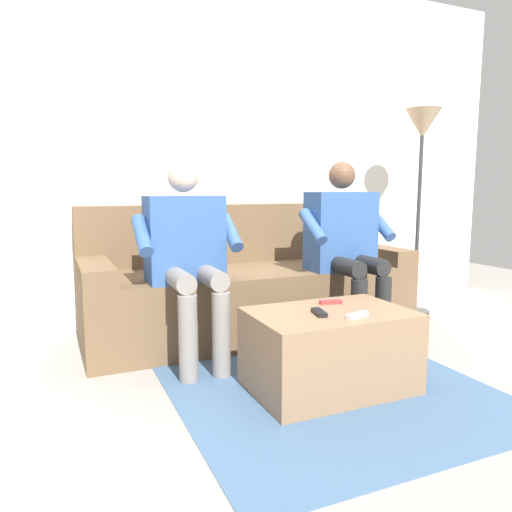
{
  "coord_description": "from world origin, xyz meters",
  "views": [
    {
      "loc": [
        1.24,
        2.88,
        0.99
      ],
      "look_at": [
        0.0,
        0.02,
        0.55
      ],
      "focal_mm": 33.37,
      "sensor_mm": 36.0,
      "label": 1
    }
  ],
  "objects_px": {
    "couch": "(248,289)",
    "remote_white": "(357,315)",
    "remote_red": "(331,302)",
    "coffee_table": "(329,350)",
    "person_right_seated": "(187,248)",
    "remote_black": "(319,312)",
    "person_left_seated": "(346,239)",
    "floor_lamp": "(422,143)"
  },
  "relations": [
    {
      "from": "remote_black",
      "to": "remote_red",
      "type": "bearing_deg",
      "value": -33.82
    },
    {
      "from": "couch",
      "to": "floor_lamp",
      "type": "height_order",
      "value": "floor_lamp"
    },
    {
      "from": "couch",
      "to": "remote_white",
      "type": "bearing_deg",
      "value": 92.4
    },
    {
      "from": "couch",
      "to": "coffee_table",
      "type": "distance_m",
      "value": 1.07
    },
    {
      "from": "coffee_table",
      "to": "person_right_seated",
      "type": "bearing_deg",
      "value": -51.82
    },
    {
      "from": "couch",
      "to": "remote_black",
      "type": "xyz_separation_m",
      "value": [
        0.08,
        1.1,
        0.11
      ]
    },
    {
      "from": "remote_red",
      "to": "person_right_seated",
      "type": "bearing_deg",
      "value": -28.7
    },
    {
      "from": "remote_white",
      "to": "person_right_seated",
      "type": "bearing_deg",
      "value": 109.99
    },
    {
      "from": "couch",
      "to": "remote_white",
      "type": "distance_m",
      "value": 1.22
    },
    {
      "from": "remote_black",
      "to": "floor_lamp",
      "type": "xyz_separation_m",
      "value": [
        -1.52,
        -1.04,
        0.94
      ]
    },
    {
      "from": "remote_black",
      "to": "floor_lamp",
      "type": "bearing_deg",
      "value": -43.65
    },
    {
      "from": "couch",
      "to": "floor_lamp",
      "type": "relative_size",
      "value": 1.38
    },
    {
      "from": "coffee_table",
      "to": "remote_red",
      "type": "xyz_separation_m",
      "value": [
        -0.08,
        -0.13,
        0.21
      ]
    },
    {
      "from": "person_left_seated",
      "to": "couch",
      "type": "bearing_deg",
      "value": -36.55
    },
    {
      "from": "person_left_seated",
      "to": "remote_black",
      "type": "relative_size",
      "value": 9.45
    },
    {
      "from": "couch",
      "to": "person_right_seated",
      "type": "distance_m",
      "value": 0.75
    },
    {
      "from": "remote_white",
      "to": "floor_lamp",
      "type": "relative_size",
      "value": 0.08
    },
    {
      "from": "couch",
      "to": "remote_red",
      "type": "xyz_separation_m",
      "value": [
        -0.08,
        0.94,
        0.11
      ]
    },
    {
      "from": "remote_white",
      "to": "remote_red",
      "type": "height_order",
      "value": "remote_white"
    },
    {
      "from": "remote_black",
      "to": "person_right_seated",
      "type": "bearing_deg",
      "value": 44.22
    },
    {
      "from": "remote_red",
      "to": "remote_black",
      "type": "bearing_deg",
      "value": 57.16
    },
    {
      "from": "coffee_table",
      "to": "remote_white",
      "type": "bearing_deg",
      "value": 108.44
    },
    {
      "from": "couch",
      "to": "floor_lamp",
      "type": "bearing_deg",
      "value": 177.5
    },
    {
      "from": "coffee_table",
      "to": "remote_red",
      "type": "bearing_deg",
      "value": -123.21
    },
    {
      "from": "remote_black",
      "to": "remote_red",
      "type": "height_order",
      "value": "remote_black"
    },
    {
      "from": "person_left_seated",
      "to": "floor_lamp",
      "type": "xyz_separation_m",
      "value": [
        -0.9,
        -0.33,
        0.68
      ]
    },
    {
      "from": "remote_white",
      "to": "floor_lamp",
      "type": "xyz_separation_m",
      "value": [
        -1.38,
        -1.15,
        0.94
      ]
    },
    {
      "from": "coffee_table",
      "to": "person_right_seated",
      "type": "distance_m",
      "value": 0.98
    },
    {
      "from": "remote_white",
      "to": "remote_red",
      "type": "relative_size",
      "value": 1.11
    },
    {
      "from": "remote_white",
      "to": "remote_black",
      "type": "bearing_deg",
      "value": 123.78
    },
    {
      "from": "remote_white",
      "to": "coffee_table",
      "type": "bearing_deg",
      "value": 93.33
    },
    {
      "from": "coffee_table",
      "to": "remote_white",
      "type": "xyz_separation_m",
      "value": [
        -0.05,
        0.15,
        0.21
      ]
    },
    {
      "from": "couch",
      "to": "coffee_table",
      "type": "bearing_deg",
      "value": 90.0
    },
    {
      "from": "floor_lamp",
      "to": "remote_white",
      "type": "bearing_deg",
      "value": 39.86
    },
    {
      "from": "person_left_seated",
      "to": "remote_red",
      "type": "bearing_deg",
      "value": 50.34
    },
    {
      "from": "person_right_seated",
      "to": "remote_white",
      "type": "relative_size",
      "value": 9.0
    },
    {
      "from": "remote_white",
      "to": "remote_black",
      "type": "relative_size",
      "value": 1.03
    },
    {
      "from": "remote_red",
      "to": "floor_lamp",
      "type": "bearing_deg",
      "value": -134.09
    },
    {
      "from": "remote_black",
      "to": "coffee_table",
      "type": "bearing_deg",
      "value": -55.34
    },
    {
      "from": "person_left_seated",
      "to": "remote_black",
      "type": "xyz_separation_m",
      "value": [
        0.62,
        0.7,
        -0.26
      ]
    },
    {
      "from": "floor_lamp",
      "to": "couch",
      "type": "bearing_deg",
      "value": -2.5
    },
    {
      "from": "coffee_table",
      "to": "person_left_seated",
      "type": "bearing_deg",
      "value": -128.51
    }
  ]
}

